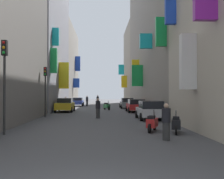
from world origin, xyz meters
The scene contains 20 objects.
ground_plane centered at (0.00, 30.00, 0.00)m, with size 140.00×140.00×0.00m, color #424244.
building_left_mid_b centered at (-7.99, 32.65, 9.14)m, with size 7.19×17.15×18.29m.
building_left_mid_c centered at (-8.00, 50.62, 7.06)m, with size 7.10×18.76×14.13m.
building_right_mid_a centered at (8.00, 30.80, 10.74)m, with size 7.28×28.84×21.48m.
building_right_mid_b centered at (7.99, 52.62, 7.48)m, with size 7.19×14.77×14.97m.
parked_car_silver centered at (3.93, 17.96, 0.75)m, with size 1.97×4.27×1.43m.
parked_car_yellow centered at (-3.82, 27.61, 0.79)m, with size 1.88×4.31×1.50m.
parked_car_blue centered at (-3.68, 42.27, 0.71)m, with size 1.87×4.16×1.33m.
parked_car_red centered at (3.87, 26.99, 0.74)m, with size 1.96×4.42×1.39m.
parked_car_grey centered at (3.59, 35.10, 0.74)m, with size 1.88×4.18×1.40m.
scooter_green centered at (0.77, 31.30, 0.46)m, with size 0.82×1.83×1.13m.
scooter_black centered at (3.94, 10.17, 0.46)m, with size 0.71×1.90×1.13m.
scooter_red centered at (2.83, 10.81, 0.46)m, with size 0.81×1.81×1.13m.
pedestrian_crossing centered at (-4.14, 30.68, 0.79)m, with size 0.50×0.50×1.60m.
pedestrian_near_left centered at (-0.47, 41.47, 0.87)m, with size 0.49×0.49×1.74m.
pedestrian_near_right centered at (-0.13, 19.22, 0.80)m, with size 0.54×0.54×1.61m.
pedestrian_mid_street centered at (2.94, 7.93, 0.79)m, with size 0.53×0.53×1.59m.
pedestrian_far_away centered at (-2.14, 41.59, 0.81)m, with size 0.41×0.41×1.63m.
traffic_light_near_corner centered at (-4.61, 20.46, 2.90)m, with size 0.26×0.34×4.25m.
traffic_light_far_corner centered at (-4.58, 9.92, 3.12)m, with size 0.26×0.34×4.62m.
Camera 1 is at (0.18, -4.58, 2.01)m, focal length 47.12 mm.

